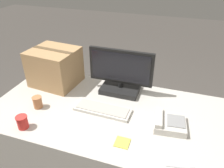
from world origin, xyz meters
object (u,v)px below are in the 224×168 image
desk_phone (169,123)px  cardboard_box (55,67)px  sticky_note_pad (122,142)px  paper_cup_left (38,102)px  monitor (121,76)px  keyboard (102,109)px  paper_cup_right (22,122)px  spoon (187,168)px

desk_phone → cardboard_box: size_ratio=0.56×
sticky_note_pad → paper_cup_left: bearing=168.2°
monitor → desk_phone: (0.43, -0.32, -0.12)m
keyboard → paper_cup_left: bearing=-165.1°
monitor → paper_cup_right: 0.81m
keyboard → paper_cup_left: (-0.48, -0.11, 0.03)m
keyboard → sticky_note_pad: 0.35m
paper_cup_left → cardboard_box: 0.39m
monitor → desk_phone: size_ratio=2.27×
cardboard_box → keyboard: bearing=-25.7°
monitor → desk_phone: bearing=-36.2°
monitor → paper_cup_left: size_ratio=5.69×
keyboard → paper_cup_right: 0.55m
monitor → spoon: bearing=-48.2°
keyboard → paper_cup_left: paper_cup_left is taller
paper_cup_right → cardboard_box: cardboard_box is taller
spoon → sticky_note_pad: (-0.39, 0.07, 0.00)m
monitor → paper_cup_right: (-0.49, -0.64, -0.10)m
spoon → sticky_note_pad: size_ratio=1.84×
sticky_note_pad → paper_cup_right: bearing=-173.5°
monitor → paper_cup_left: 0.68m
desk_phone → sticky_note_pad: (-0.25, -0.25, -0.03)m
paper_cup_right → sticky_note_pad: paper_cup_right is taller
monitor → cardboard_box: (-0.58, -0.05, 0.01)m
desk_phone → spoon: size_ratio=1.40×
desk_phone → sticky_note_pad: 0.35m
spoon → sticky_note_pad: 0.39m
cardboard_box → paper_cup_right: bearing=-80.9°
paper_cup_left → cardboard_box: cardboard_box is taller
paper_cup_left → paper_cup_right: bearing=-80.4°
desk_phone → cardboard_box: 1.06m
cardboard_box → sticky_note_pad: (0.76, -0.52, -0.15)m
paper_cup_right → spoon: paper_cup_right is taller
monitor → desk_phone: 0.55m
monitor → paper_cup_left: monitor is taller
paper_cup_left → sticky_note_pad: size_ratio=1.03×
paper_cup_right → cardboard_box: (-0.10, 0.59, 0.11)m
spoon → monitor: bearing=121.1°
keyboard → cardboard_box: cardboard_box is taller
keyboard → spoon: (0.61, -0.33, -0.01)m
monitor → paper_cup_right: bearing=-127.2°
keyboard → monitor: bearing=82.9°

